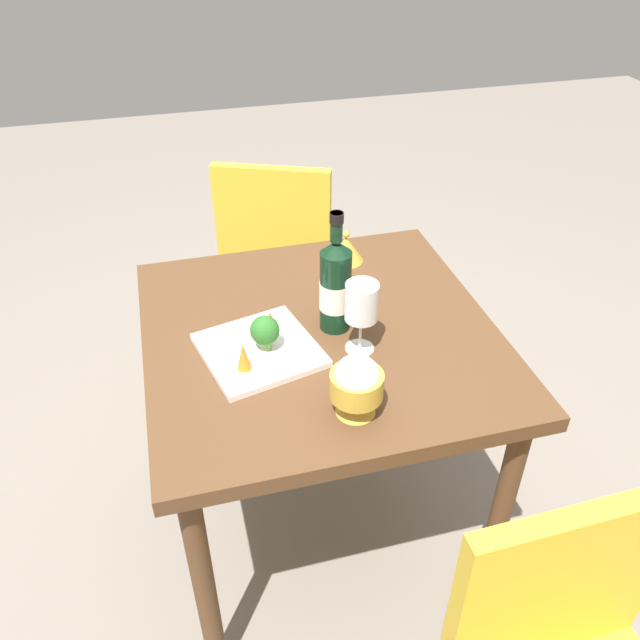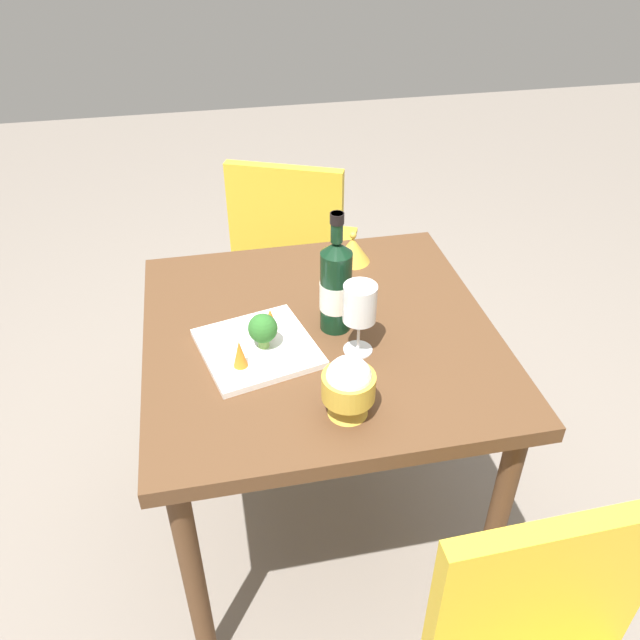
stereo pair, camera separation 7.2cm
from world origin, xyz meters
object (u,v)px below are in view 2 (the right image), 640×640
object	(u,v)px
chair_by_wall	(291,241)
serving_plate	(258,348)
rice_bowl_lid	(353,249)
rice_bowl	(350,386)
wine_bottle	(336,286)
broccoli_floret	(263,329)
carrot_garnish_left	(270,318)
carrot_garnish_right	(240,353)
wine_glass	(360,305)

from	to	relation	value
chair_by_wall	serving_plate	bearing A→B (deg)	-81.01
rice_bowl_lid	serving_plate	bearing A→B (deg)	-41.68
rice_bowl	wine_bottle	bearing A→B (deg)	172.95
broccoli_floret	carrot_garnish_left	xyz separation A→B (m)	(-0.07, 0.03, -0.02)
rice_bowl	rice_bowl_lid	distance (m)	0.61
rice_bowl	carrot_garnish_right	xyz separation A→B (m)	(-0.18, -0.21, -0.02)
rice_bowl	carrot_garnish_left	distance (m)	0.33
broccoli_floret	rice_bowl_lid	bearing A→B (deg)	140.16
broccoli_floret	rice_bowl	bearing A→B (deg)	32.01
rice_bowl	serving_plate	size ratio (longest dim) A/B	0.47
serving_plate	carrot_garnish_left	bearing A→B (deg)	148.39
chair_by_wall	carrot_garnish_right	xyz separation A→B (m)	(0.93, -0.26, 0.26)
carrot_garnish_right	wine_glass	bearing A→B (deg)	94.15
rice_bowl_lid	wine_bottle	bearing A→B (deg)	-21.29
wine_bottle	serving_plate	bearing A→B (deg)	-74.26
wine_bottle	rice_bowl	size ratio (longest dim) A/B	2.17
rice_bowl_lid	chair_by_wall	bearing A→B (deg)	-169.51
wine_bottle	broccoli_floret	distance (m)	0.20
wine_glass	carrot_garnish_right	xyz separation A→B (m)	(0.02, -0.27, -0.08)
wine_glass	chair_by_wall	bearing A→B (deg)	-179.22
wine_glass	serving_plate	size ratio (longest dim) A/B	0.59
carrot_garnish_left	wine_glass	bearing A→B (deg)	59.77
wine_bottle	carrot_garnish_right	bearing A→B (deg)	-63.54
wine_bottle	carrot_garnish_right	xyz separation A→B (m)	(0.12, -0.24, -0.07)
chair_by_wall	carrot_garnish_right	distance (m)	1.00
serving_plate	carrot_garnish_left	distance (m)	0.08
broccoli_floret	carrot_garnish_left	world-z (taller)	broccoli_floret
serving_plate	carrot_garnish_left	size ratio (longest dim) A/B	5.90
serving_plate	broccoli_floret	size ratio (longest dim) A/B	3.52
rice_bowl	carrot_garnish_right	bearing A→B (deg)	-130.48
wine_bottle	carrot_garnish_right	distance (m)	0.28
rice_bowl_lid	serving_plate	size ratio (longest dim) A/B	0.33
broccoli_floret	chair_by_wall	bearing A→B (deg)	166.97
rice_bowl_lid	carrot_garnish_left	distance (m)	0.39
wine_glass	rice_bowl	bearing A→B (deg)	-19.28
chair_by_wall	serving_plate	world-z (taller)	chair_by_wall
wine_glass	rice_bowl_lid	size ratio (longest dim) A/B	1.79
rice_bowl	serving_plate	distance (m)	0.30
rice_bowl	serving_plate	xyz separation A→B (m)	(-0.24, -0.16, -0.07)
serving_plate	chair_by_wall	bearing A→B (deg)	165.99
wine_bottle	serving_plate	xyz separation A→B (m)	(0.06, -0.20, -0.11)
wine_glass	broccoli_floret	bearing A→B (deg)	-100.22
rice_bowl	rice_bowl_lid	world-z (taller)	rice_bowl
wine_bottle	wine_glass	world-z (taller)	wine_bottle
wine_glass	serving_plate	world-z (taller)	wine_glass
chair_by_wall	carrot_garnish_left	bearing A→B (deg)	-79.40
wine_bottle	broccoli_floret	world-z (taller)	wine_bottle
carrot_garnish_right	rice_bowl	bearing A→B (deg)	49.52
chair_by_wall	wine_bottle	size ratio (longest dim) A/B	2.77
wine_bottle	rice_bowl_lid	xyz separation A→B (m)	(-0.30, 0.12, -0.08)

